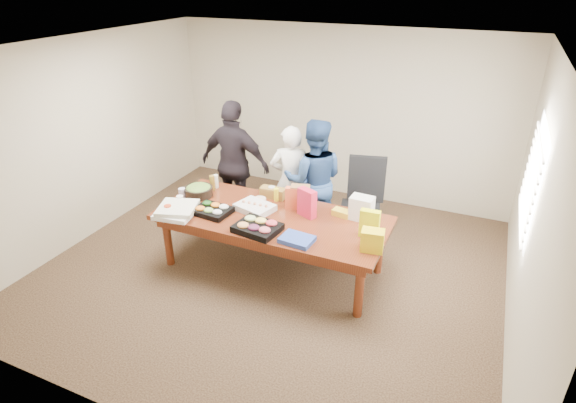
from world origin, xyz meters
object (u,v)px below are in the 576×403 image
at_px(person_right, 314,181).
at_px(sheet_cake, 255,207).
at_px(office_chair, 360,207).
at_px(conference_table, 272,242).
at_px(person_center, 291,181).
at_px(salad_bowl, 199,191).

height_order(person_right, sheet_cake, person_right).
height_order(office_chair, person_right, person_right).
distance_m(conference_table, office_chair, 1.29).
bearing_deg(person_right, person_center, -20.24).
height_order(person_center, salad_bowl, person_center).
bearing_deg(person_center, sheet_cake, 65.57).
bearing_deg(office_chair, person_center, 166.08).
distance_m(person_center, person_right, 0.35).
relative_size(office_chair, person_center, 0.75).
height_order(office_chair, salad_bowl, office_chair).
distance_m(person_center, sheet_cake, 0.92).
xyz_separation_m(person_center, person_right, (0.34, -0.01, 0.07)).
xyz_separation_m(office_chair, salad_bowl, (-1.96, -0.83, 0.22)).
bearing_deg(office_chair, sheet_cake, -153.58).
bearing_deg(person_right, sheet_cake, 46.19).
bearing_deg(conference_table, person_right, 79.70).
relative_size(person_right, sheet_cake, 3.85).
bearing_deg(sheet_cake, person_right, 80.05).
height_order(person_center, person_right, person_right).
bearing_deg(salad_bowl, person_right, 32.86).
bearing_deg(office_chair, conference_table, -144.40).
relative_size(conference_table, person_right, 1.63).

